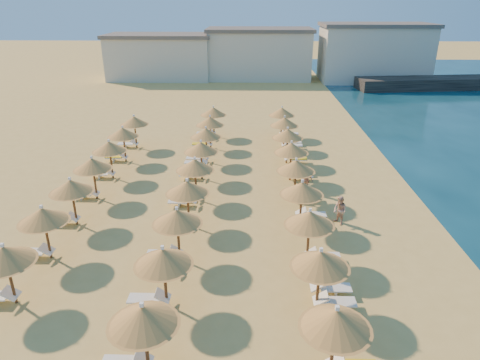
{
  "coord_description": "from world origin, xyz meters",
  "views": [
    {
      "loc": [
        -0.39,
        -19.47,
        11.28
      ],
      "look_at": [
        -1.01,
        4.0,
        1.3
      ],
      "focal_mm": 32.0,
      "sensor_mm": 36.0,
      "label": 1
    }
  ],
  "objects_px": {
    "beachgoer_c": "(305,180)",
    "jetty": "(465,82)",
    "beachgoer_b": "(340,211)",
    "parasol_row_east": "(299,177)",
    "parasol_row_west": "(191,176)"
  },
  "relations": [
    {
      "from": "parasol_row_west",
      "to": "beachgoer_c",
      "type": "xyz_separation_m",
      "value": [
        6.73,
        2.97,
        -1.39
      ]
    },
    {
      "from": "parasol_row_west",
      "to": "beachgoer_b",
      "type": "distance_m",
      "value": 8.31
    },
    {
      "from": "beachgoer_c",
      "to": "beachgoer_b",
      "type": "distance_m",
      "value": 4.37
    },
    {
      "from": "jetty",
      "to": "beachgoer_c",
      "type": "bearing_deg",
      "value": -133.92
    },
    {
      "from": "jetty",
      "to": "parasol_row_west",
      "type": "xyz_separation_m",
      "value": [
        -32.47,
        -37.82,
        1.47
      ]
    },
    {
      "from": "beachgoer_c",
      "to": "beachgoer_b",
      "type": "relative_size",
      "value": 1.03
    },
    {
      "from": "parasol_row_west",
      "to": "beachgoer_b",
      "type": "bearing_deg",
      "value": -8.35
    },
    {
      "from": "beachgoer_c",
      "to": "parasol_row_east",
      "type": "bearing_deg",
      "value": -74.72
    },
    {
      "from": "jetty",
      "to": "parasol_row_east",
      "type": "bearing_deg",
      "value": -132.53
    },
    {
      "from": "jetty",
      "to": "beachgoer_c",
      "type": "distance_m",
      "value": 43.33
    },
    {
      "from": "beachgoer_c",
      "to": "jetty",
      "type": "bearing_deg",
      "value": 83.82
    },
    {
      "from": "parasol_row_west",
      "to": "jetty",
      "type": "bearing_deg",
      "value": 49.35
    },
    {
      "from": "beachgoer_b",
      "to": "parasol_row_east",
      "type": "bearing_deg",
      "value": -153.08
    },
    {
      "from": "parasol_row_west",
      "to": "beachgoer_c",
      "type": "bearing_deg",
      "value": 23.78
    },
    {
      "from": "beachgoer_c",
      "to": "beachgoer_b",
      "type": "xyz_separation_m",
      "value": [
        1.37,
        -4.15,
        -0.02
      ]
    }
  ]
}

